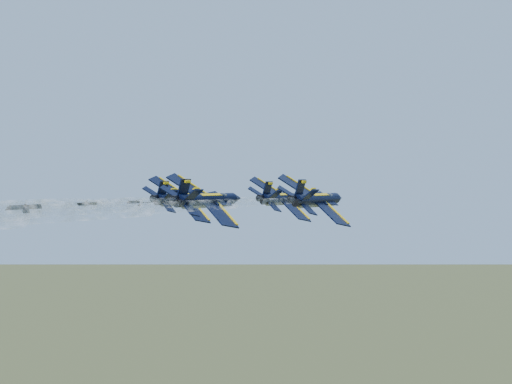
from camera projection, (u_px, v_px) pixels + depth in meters
The scene contains 4 objects.
jet_lead at pixel (284, 198), 114.79m from camera, with size 10.53×15.93×6.98m.
jet_left at pixel (185, 199), 109.67m from camera, with size 10.53×15.93×6.98m.
jet_right at pixel (318, 199), 98.37m from camera, with size 10.53×15.93×6.98m.
jet_slot at pixel (208, 200), 94.44m from camera, with size 10.53×15.93×6.98m.
Camera 1 is at (54.53, -91.60, 101.09)m, focal length 50.00 mm.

